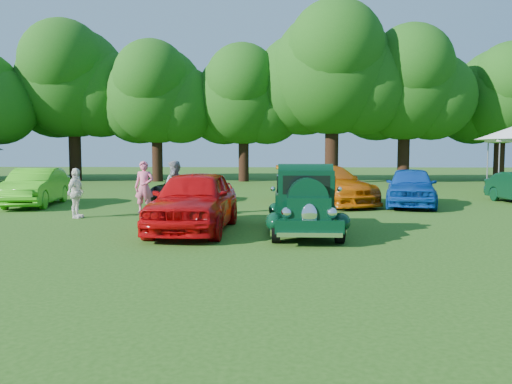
{
  "coord_description": "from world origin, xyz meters",
  "views": [
    {
      "loc": [
        0.34,
        -12.34,
        2.14
      ],
      "look_at": [
        -0.23,
        0.7,
        1.1
      ],
      "focal_mm": 35.0,
      "sensor_mm": 36.0,
      "label": 1
    }
  ],
  "objects_px": {
    "back_car_blue": "(411,187)",
    "spectator_grey": "(175,189)",
    "red_convertible": "(194,200)",
    "back_car_lime": "(35,187)",
    "hero_pickup": "(305,206)",
    "back_car_orange": "(326,185)",
    "back_car_black": "(185,189)",
    "spectator_pink": "(144,187)",
    "spectator_white": "(76,193)"
  },
  "relations": [
    {
      "from": "hero_pickup",
      "to": "back_car_orange",
      "type": "distance_m",
      "value": 7.6
    },
    {
      "from": "back_car_orange",
      "to": "spectator_grey",
      "type": "height_order",
      "value": "spectator_grey"
    },
    {
      "from": "red_convertible",
      "to": "back_car_lime",
      "type": "bearing_deg",
      "value": 143.09
    },
    {
      "from": "hero_pickup",
      "to": "back_car_black",
      "type": "relative_size",
      "value": 1.0
    },
    {
      "from": "red_convertible",
      "to": "back_car_blue",
      "type": "distance_m",
      "value": 9.98
    },
    {
      "from": "back_car_blue",
      "to": "spectator_white",
      "type": "relative_size",
      "value": 2.82
    },
    {
      "from": "back_car_black",
      "to": "back_car_orange",
      "type": "height_order",
      "value": "back_car_orange"
    },
    {
      "from": "back_car_black",
      "to": "back_car_blue",
      "type": "height_order",
      "value": "back_car_blue"
    },
    {
      "from": "back_car_black",
      "to": "spectator_pink",
      "type": "distance_m",
      "value": 3.68
    },
    {
      "from": "back_car_lime",
      "to": "back_car_orange",
      "type": "relative_size",
      "value": 0.82
    },
    {
      "from": "red_convertible",
      "to": "back_car_blue",
      "type": "bearing_deg",
      "value": 43.24
    },
    {
      "from": "red_convertible",
      "to": "spectator_white",
      "type": "xyz_separation_m",
      "value": [
        -4.3,
        2.46,
        -0.02
      ]
    },
    {
      "from": "spectator_white",
      "to": "spectator_pink",
      "type": "bearing_deg",
      "value": -48.76
    },
    {
      "from": "spectator_grey",
      "to": "back_car_blue",
      "type": "bearing_deg",
      "value": 54.88
    },
    {
      "from": "back_car_blue",
      "to": "spectator_grey",
      "type": "distance_m",
      "value": 9.38
    },
    {
      "from": "back_car_black",
      "to": "spectator_pink",
      "type": "bearing_deg",
      "value": -96.05
    },
    {
      "from": "back_car_lime",
      "to": "spectator_grey",
      "type": "relative_size",
      "value": 2.44
    },
    {
      "from": "back_car_orange",
      "to": "back_car_blue",
      "type": "height_order",
      "value": "back_car_orange"
    },
    {
      "from": "back_car_lime",
      "to": "back_car_black",
      "type": "xyz_separation_m",
      "value": [
        5.78,
        1.38,
        -0.15
      ]
    },
    {
      "from": "red_convertible",
      "to": "back_car_orange",
      "type": "relative_size",
      "value": 0.87
    },
    {
      "from": "spectator_pink",
      "to": "back_car_lime",
      "type": "bearing_deg",
      "value": 157.96
    },
    {
      "from": "hero_pickup",
      "to": "back_car_orange",
      "type": "height_order",
      "value": "hero_pickup"
    },
    {
      "from": "hero_pickup",
      "to": "red_convertible",
      "type": "height_order",
      "value": "hero_pickup"
    },
    {
      "from": "red_convertible",
      "to": "spectator_pink",
      "type": "height_order",
      "value": "spectator_pink"
    },
    {
      "from": "back_car_black",
      "to": "spectator_pink",
      "type": "relative_size",
      "value": 2.35
    },
    {
      "from": "spectator_pink",
      "to": "spectator_grey",
      "type": "height_order",
      "value": "spectator_grey"
    },
    {
      "from": "back_car_orange",
      "to": "back_car_lime",
      "type": "bearing_deg",
      "value": 159.6
    },
    {
      "from": "back_car_lime",
      "to": "back_car_blue",
      "type": "distance_m",
      "value": 14.99
    },
    {
      "from": "back_car_lime",
      "to": "spectator_white",
      "type": "xyz_separation_m",
      "value": [
        3.14,
        -3.61,
        0.07
      ]
    },
    {
      "from": "hero_pickup",
      "to": "spectator_grey",
      "type": "relative_size",
      "value": 2.31
    },
    {
      "from": "hero_pickup",
      "to": "back_car_blue",
      "type": "relative_size",
      "value": 0.94
    },
    {
      "from": "hero_pickup",
      "to": "back_car_blue",
      "type": "bearing_deg",
      "value": 56.2
    },
    {
      "from": "hero_pickup",
      "to": "back_car_lime",
      "type": "bearing_deg",
      "value": 148.67
    },
    {
      "from": "back_car_orange",
      "to": "back_car_blue",
      "type": "xyz_separation_m",
      "value": [
        3.29,
        -0.67,
        -0.03
      ]
    },
    {
      "from": "hero_pickup",
      "to": "back_car_lime",
      "type": "xyz_separation_m",
      "value": [
        -10.42,
        6.34,
        0.02
      ]
    },
    {
      "from": "red_convertible",
      "to": "back_car_black",
      "type": "height_order",
      "value": "red_convertible"
    },
    {
      "from": "back_car_lime",
      "to": "spectator_white",
      "type": "distance_m",
      "value": 4.78
    },
    {
      "from": "back_car_orange",
      "to": "spectator_pink",
      "type": "bearing_deg",
      "value": -179.32
    },
    {
      "from": "back_car_orange",
      "to": "spectator_white",
      "type": "bearing_deg",
      "value": -176.92
    },
    {
      "from": "red_convertible",
      "to": "back_car_lime",
      "type": "height_order",
      "value": "red_convertible"
    },
    {
      "from": "back_car_orange",
      "to": "back_car_blue",
      "type": "distance_m",
      "value": 3.36
    },
    {
      "from": "back_car_lime",
      "to": "spectator_pink",
      "type": "xyz_separation_m",
      "value": [
        5.02,
        -2.21,
        0.17
      ]
    },
    {
      "from": "red_convertible",
      "to": "back_car_orange",
      "type": "distance_m",
      "value": 8.37
    },
    {
      "from": "back_car_black",
      "to": "spectator_white",
      "type": "relative_size",
      "value": 2.64
    },
    {
      "from": "back_car_orange",
      "to": "spectator_grey",
      "type": "xyz_separation_m",
      "value": [
        -5.39,
        -4.24,
        0.12
      ]
    },
    {
      "from": "back_car_black",
      "to": "spectator_grey",
      "type": "distance_m",
      "value": 4.51
    },
    {
      "from": "red_convertible",
      "to": "spectator_grey",
      "type": "bearing_deg",
      "value": 113.25
    },
    {
      "from": "back_car_orange",
      "to": "spectator_white",
      "type": "xyz_separation_m",
      "value": [
        -8.55,
        -4.75,
        0.01
      ]
    },
    {
      "from": "hero_pickup",
      "to": "back_car_orange",
      "type": "bearing_deg",
      "value": 80.37
    },
    {
      "from": "back_car_black",
      "to": "red_convertible",
      "type": "bearing_deg",
      "value": -71.42
    }
  ]
}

